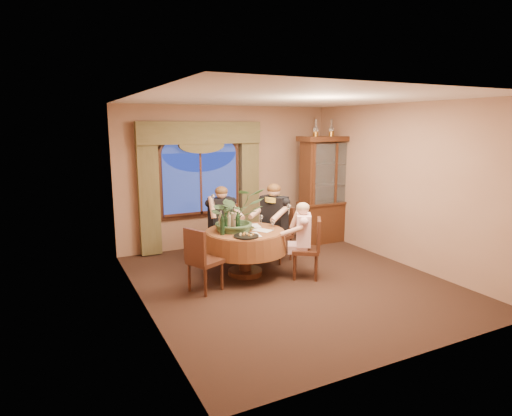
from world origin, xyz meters
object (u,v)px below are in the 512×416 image
wine_bottle_5 (229,221)px  wine_bottle_4 (225,223)px  chair_front_left (205,260)px  wine_bottle_2 (226,220)px  person_back (221,223)px  wine_bottle_3 (222,224)px  chair_back (230,232)px  wine_bottle_1 (221,221)px  oil_lamp_center (331,128)px  dining_table (245,252)px  person_scarf (274,223)px  olive_bowl (250,228)px  stoneware_vase (234,221)px  china_cabinet (329,189)px  centerpiece_plant (235,194)px  wine_bottle_0 (238,222)px  oil_lamp_left (316,128)px  chair_back_right (278,235)px  person_pink (303,240)px  chair_right (306,248)px  oil_lamp_right (347,128)px

wine_bottle_5 → wine_bottle_4: bearing=-137.8°
chair_front_left → wine_bottle_2: wine_bottle_2 is taller
person_back → wine_bottle_3: person_back is taller
chair_back → wine_bottle_1: 1.10m
oil_lamp_center → wine_bottle_4: oil_lamp_center is taller
wine_bottle_3 → chair_back: bearing=61.8°
dining_table → person_back: size_ratio=1.01×
oil_lamp_center → person_scarf: oil_lamp_center is taller
chair_front_left → olive_bowl: (0.90, 0.36, 0.29)m
stoneware_vase → wine_bottle_3: 0.37m
person_back → china_cabinet: bearing=-177.8°
chair_back → centerpiece_plant: 1.26m
chair_front_left → wine_bottle_4: 0.73m
wine_bottle_0 → person_back: bearing=83.9°
stoneware_vase → wine_bottle_0: 0.16m
wine_bottle_4 → chair_back: bearing=63.8°
person_back → wine_bottle_3: size_ratio=4.12×
oil_lamp_left → chair_front_left: (-2.92, -1.51, -1.89)m
person_scarf → centerpiece_plant: (-0.88, -0.29, 0.63)m
oil_lamp_center → wine_bottle_5: (-2.74, -1.08, -1.46)m
wine_bottle_3 → wine_bottle_4: same height
chair_back_right → chair_back: same height
centerpiece_plant → wine_bottle_5: 0.45m
oil_lamp_left → wine_bottle_0: bearing=-152.3°
stoneware_vase → wine_bottle_0: wine_bottle_0 is taller
stoneware_vase → wine_bottle_0: size_ratio=0.86×
wine_bottle_0 → person_pink: bearing=-24.5°
oil_lamp_left → wine_bottle_4: 3.08m
wine_bottle_1 → chair_back: bearing=59.2°
chair_back_right → stoneware_vase: stoneware_vase is taller
wine_bottle_5 → person_pink: bearing=-26.9°
centerpiece_plant → wine_bottle_1: (-0.25, 0.01, -0.43)m
oil_lamp_left → wine_bottle_3: size_ratio=1.03×
chair_right → person_back: 1.72m
person_pink → wine_bottle_5: size_ratio=3.71×
person_back → wine_bottle_0: person_back is taller
wine_bottle_2 → person_scarf: bearing=11.5°
oil_lamp_left → person_pink: (-1.29, -1.62, -1.76)m
chair_back → china_cabinet: bearing=-167.7°
chair_right → oil_lamp_left: bearing=-3.5°
stoneware_vase → wine_bottle_3: wine_bottle_3 is taller
person_back → stoneware_vase: 0.85m
chair_back_right → person_back: 1.04m
oil_lamp_right → person_back: oil_lamp_right is taller
oil_lamp_right → wine_bottle_5: 3.61m
china_cabinet → wine_bottle_4: 3.07m
olive_bowl → centerpiece_plant: bearing=152.8°
oil_lamp_left → wine_bottle_0: oil_lamp_left is taller
oil_lamp_center → wine_bottle_4: bearing=-157.7°
oil_lamp_left → wine_bottle_1: bearing=-157.4°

